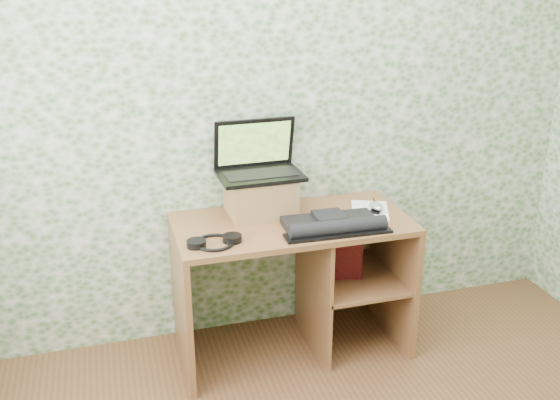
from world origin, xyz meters
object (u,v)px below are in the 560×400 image
object	(u,v)px
desk	(304,264)
laptop	(258,162)
keyboard	(333,224)
riser	(260,195)
notepad	(370,211)

from	to	relation	value
desk	laptop	size ratio (longest dim) A/B	2.77
keyboard	riser	bearing A→B (deg)	136.39
laptop	keyboard	size ratio (longest dim) A/B	0.81
keyboard	notepad	distance (m)	0.31
desk	keyboard	distance (m)	0.36
riser	keyboard	world-z (taller)	riser
riser	keyboard	distance (m)	0.42
laptop	keyboard	xyz separation A→B (m)	(0.29, -0.34, -0.24)
keyboard	notepad	size ratio (longest dim) A/B	1.99
riser	laptop	xyz separation A→B (m)	(0.00, 0.05, 0.17)
laptop	notepad	world-z (taller)	laptop
laptop	notepad	bearing A→B (deg)	-20.04
riser	keyboard	size ratio (longest dim) A/B	0.63
desk	keyboard	size ratio (longest dim) A/B	2.25
desk	notepad	bearing A→B (deg)	-4.30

